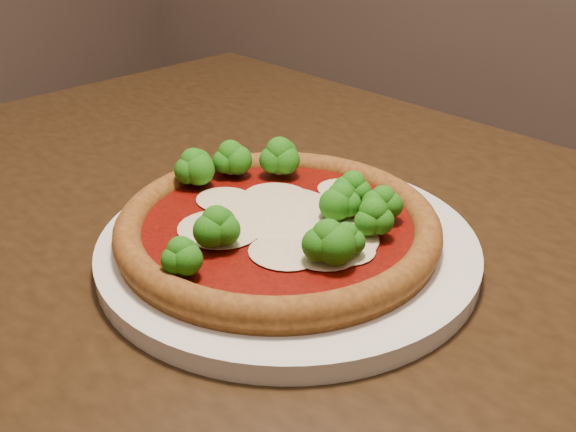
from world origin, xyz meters
The scene contains 3 objects.
dining_table centered at (-0.04, -0.10, 0.66)m, with size 1.44×1.14×0.75m.
plate centered at (-0.07, -0.12, 0.76)m, with size 0.34×0.34×0.02m, color silver.
pizza centered at (-0.08, -0.12, 0.78)m, with size 0.29×0.29×0.06m.
Camera 1 is at (0.18, -0.55, 1.06)m, focal length 40.00 mm.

